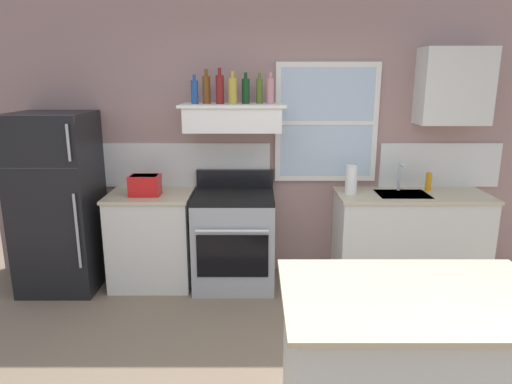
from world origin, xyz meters
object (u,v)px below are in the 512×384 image
(bottle_red_label_wine, at_px, (221,89))
(bottle_champagne_gold_foil, at_px, (234,90))
(stove_range, at_px, (236,239))
(dish_soap_bottle, at_px, (430,182))
(bottle_blue_liqueur, at_px, (196,92))
(bottle_amber_wine, at_px, (208,89))
(bottle_olive_oil_square, at_px, (261,91))
(bottle_dark_green_wine, at_px, (247,91))
(toaster, at_px, (147,185))
(paper_towel_roll, at_px, (353,180))
(bottle_rose_pink, at_px, (272,90))
(kitchen_island, at_px, (413,371))
(refrigerator, at_px, (60,202))

(bottle_red_label_wine, relative_size, bottle_champagne_gold_foil, 1.10)
(stove_range, height_order, dish_soap_bottle, same)
(bottle_blue_liqueur, xyz_separation_m, bottle_amber_wine, (0.11, 0.03, 0.02))
(bottle_olive_oil_square, bearing_deg, bottle_dark_green_wine, -166.95)
(toaster, relative_size, dish_soap_bottle, 1.65)
(bottle_olive_oil_square, height_order, paper_towel_roll, bottle_olive_oil_square)
(bottle_blue_liqueur, xyz_separation_m, bottle_red_label_wine, (0.23, -0.02, 0.02))
(bottle_olive_oil_square, bearing_deg, bottle_red_label_wine, -170.17)
(bottle_rose_pink, height_order, kitchen_island, bottle_rose_pink)
(paper_towel_roll, xyz_separation_m, dish_soap_bottle, (0.77, 0.10, -0.04))
(refrigerator, xyz_separation_m, bottle_red_label_wine, (1.53, 0.10, 1.04))
(toaster, relative_size, bottle_rose_pink, 1.05)
(bottle_olive_oil_square, relative_size, dish_soap_bottle, 1.55)
(refrigerator, distance_m, bottle_rose_pink, 2.25)
(toaster, distance_m, bottle_champagne_gold_foil, 1.19)
(bottle_rose_pink, bearing_deg, bottle_blue_liqueur, -177.84)
(bottle_blue_liqueur, xyz_separation_m, bottle_olive_oil_square, (0.59, 0.04, 0.01))
(toaster, relative_size, stove_range, 0.27)
(bottle_blue_liqueur, bearing_deg, bottle_champagne_gold_foil, -6.80)
(dish_soap_bottle, bearing_deg, bottle_dark_green_wine, -179.08)
(refrigerator, relative_size, bottle_red_label_wine, 5.24)
(bottle_olive_oil_square, xyz_separation_m, kitchen_island, (0.80, -2.18, -1.40))
(refrigerator, distance_m, bottle_amber_wine, 1.75)
(bottle_rose_pink, relative_size, dish_soap_bottle, 1.57)
(bottle_champagne_gold_foil, distance_m, bottle_rose_pink, 0.35)
(bottle_blue_liqueur, bearing_deg, refrigerator, -174.86)
(paper_towel_roll, relative_size, dish_soap_bottle, 1.50)
(bottle_blue_liqueur, distance_m, bottle_champagne_gold_foil, 0.35)
(bottle_dark_green_wine, bearing_deg, bottle_red_label_wine, -171.92)
(bottle_champagne_gold_foil, bearing_deg, bottle_rose_pink, 11.23)
(refrigerator, height_order, bottle_blue_liqueur, bottle_blue_liqueur)
(refrigerator, distance_m, toaster, 0.84)
(bottle_dark_green_wine, relative_size, bottle_olive_oil_square, 1.00)
(bottle_dark_green_wine, distance_m, kitchen_island, 2.73)
(bottle_dark_green_wine, xyz_separation_m, bottle_olive_oil_square, (0.13, 0.03, -0.00))
(bottle_dark_green_wine, bearing_deg, bottle_blue_liqueur, -178.16)
(bottle_blue_liqueur, relative_size, kitchen_island, 0.19)
(refrigerator, bearing_deg, stove_range, 0.79)
(bottle_amber_wine, height_order, bottle_rose_pink, bottle_amber_wine)
(stove_range, distance_m, bottle_amber_wine, 1.44)
(refrigerator, bearing_deg, dish_soap_bottle, 2.60)
(stove_range, relative_size, dish_soap_bottle, 6.06)
(bottle_amber_wine, bearing_deg, bottle_champagne_gold_foil, -17.37)
(bottle_amber_wine, distance_m, bottle_dark_green_wine, 0.36)
(bottle_olive_oil_square, bearing_deg, paper_towel_roll, -6.64)
(refrigerator, relative_size, paper_towel_roll, 6.21)
(refrigerator, relative_size, toaster, 5.64)
(stove_range, bearing_deg, bottle_champagne_gold_foil, 88.86)
(dish_soap_bottle, height_order, kitchen_island, dish_soap_bottle)
(bottle_rose_pink, bearing_deg, bottle_olive_oil_square, 169.71)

